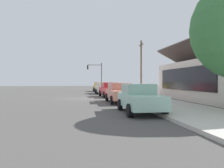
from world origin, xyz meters
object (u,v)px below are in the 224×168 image
Objects in this scene: car_coral at (120,92)px; fire_hydrant_red at (113,90)px; car_ivory at (103,88)px; utility_pole_wooden at (141,66)px; car_cherry at (110,89)px; car_mustard at (100,87)px; car_seafoam at (139,98)px; traffic_light_main at (96,72)px.

fire_hydrant_red is (-13.12, 1.35, -0.32)m from car_coral.
utility_pole_wooden is (-0.03, 5.50, 3.11)m from car_ivory.
car_ivory reaches higher than fire_hydrant_red.
utility_pole_wooden is at bearing 136.69° from car_cherry.
car_mustard and car_seafoam have the same top height.
traffic_light_main reaches higher than fire_hydrant_red.
car_ivory is 0.84× the size of traffic_light_main.
traffic_light_main is 11.64m from fire_hydrant_red.
utility_pole_wooden is 10.56× the size of fire_hydrant_red.
traffic_light_main reaches higher than car_ivory.
car_coral is at bearing -179.62° from car_seafoam.
car_ivory is 0.89× the size of car_coral.
car_coral is 6.05m from car_seafoam.
traffic_light_main is (-4.66, -0.33, 2.68)m from car_mustard.
car_coral is 0.94× the size of traffic_light_main.
car_mustard is 19.58m from car_coral.
car_seafoam is 19.95m from utility_pole_wooden.
car_coral is 14.32m from utility_pole_wooden.
traffic_light_main is (-11.36, -0.16, 2.68)m from car_ivory.
car_coral is at bearing -22.51° from utility_pole_wooden.
car_coral is 13.19m from fire_hydrant_red.
car_cherry reaches higher than fire_hydrant_red.
car_ivory is 6.32m from utility_pole_wooden.
car_ivory is 18.94m from car_seafoam.
car_ivory is (6.69, -0.16, -0.00)m from car_mustard.
car_cherry is 6.57m from car_coral.
car_coral is 24.39m from traffic_light_main.
fire_hydrant_red is at bearing -92.92° from utility_pole_wooden.
car_cherry is 12.63m from car_seafoam.
traffic_light_main is at bearing -153.45° from utility_pole_wooden.
traffic_light_main is 7.32× the size of fire_hydrant_red.
car_cherry is (13.00, -0.00, 0.00)m from car_mustard.
car_coral is at bearing -5.89° from fire_hydrant_red.
car_ivory and car_coral have the same top height.
car_mustard is 0.92× the size of car_cherry.
car_mustard is 25.63m from car_seafoam.
car_ivory is at bearing -89.70° from utility_pole_wooden.
car_coral and car_seafoam have the same top height.
car_coral reaches higher than fire_hydrant_red.
utility_pole_wooden is at bearing 26.55° from traffic_light_main.
car_seafoam is at bearing 0.59° from traffic_light_main.
utility_pole_wooden is at bearing 36.87° from car_mustard.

